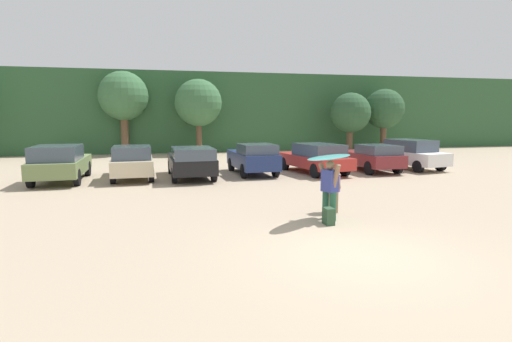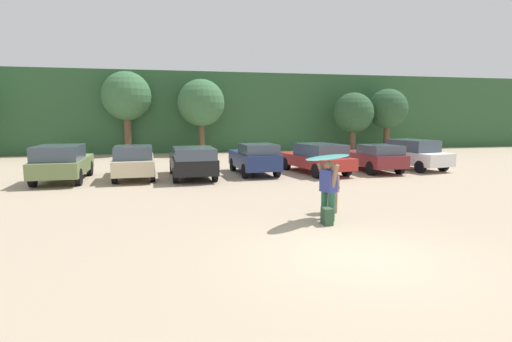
{
  "view_description": "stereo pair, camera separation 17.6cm",
  "coord_description": "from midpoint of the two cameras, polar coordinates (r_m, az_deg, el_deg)",
  "views": [
    {
      "loc": [
        -4.03,
        -7.37,
        2.88
      ],
      "look_at": [
        -0.62,
        6.63,
        0.92
      ],
      "focal_mm": 28.54,
      "sensor_mm": 36.0,
      "label": 1
    },
    {
      "loc": [
        -3.86,
        -7.41,
        2.88
      ],
      "look_at": [
        -0.62,
        6.63,
        0.92
      ],
      "focal_mm": 28.54,
      "sensor_mm": 36.0,
      "label": 2
    }
  ],
  "objects": [
    {
      "name": "hillside_ridge",
      "position": [
        38.37,
        -7.87,
        8.08
      ],
      "size": [
        108.0,
        12.0,
        6.29
      ],
      "primitive_type": "cube",
      "color": "#2D5633",
      "rests_on": "ground_plane"
    },
    {
      "name": "tree_center_right",
      "position": [
        33.17,
        12.95,
        7.91
      ],
      "size": [
        3.15,
        3.15,
        4.69
      ],
      "color": "brown",
      "rests_on": "ground_plane"
    },
    {
      "name": "tree_far_right",
      "position": [
        35.14,
        17.4,
        8.27
      ],
      "size": [
        3.2,
        3.2,
        5.05
      ],
      "color": "brown",
      "rests_on": "ground_plane"
    },
    {
      "name": "parked_car_black",
      "position": [
        19.04,
        -9.33,
        1.37
      ],
      "size": [
        2.0,
        4.59,
        1.49
      ],
      "rotation": [
        0.0,
        0.0,
        1.59
      ],
      "color": "black",
      "rests_on": "ground_plane"
    },
    {
      "name": "parked_car_red",
      "position": [
        20.63,
        8.04,
        1.88
      ],
      "size": [
        2.61,
        4.94,
        1.51
      ],
      "rotation": [
        0.0,
        0.0,
        1.74
      ],
      "color": "#B72D28",
      "rests_on": "ground_plane"
    },
    {
      "name": "person_child",
      "position": [
        12.37,
        10.4,
        -2.34
      ],
      "size": [
        0.34,
        0.54,
        1.31
      ],
      "rotation": [
        0.0,
        0.0,
        3.5
      ],
      "color": "#8C6B4C",
      "rests_on": "ground_plane"
    },
    {
      "name": "surfboard_teal",
      "position": [
        11.25,
        9.89,
        1.93
      ],
      "size": [
        2.05,
        1.76,
        0.08
      ],
      "rotation": [
        0.0,
        0.0,
        3.79
      ],
      "color": "teal"
    },
    {
      "name": "parked_car_champagne",
      "position": [
        19.55,
        -17.17,
        1.29
      ],
      "size": [
        1.94,
        4.49,
        1.53
      ],
      "rotation": [
        0.0,
        0.0,
        1.61
      ],
      "color": "beige",
      "rests_on": "ground_plane"
    },
    {
      "name": "tree_left",
      "position": [
        31.62,
        -18.26,
        9.87
      ],
      "size": [
        3.56,
        3.56,
        6.1
      ],
      "color": "brown",
      "rests_on": "ground_plane"
    },
    {
      "name": "parked_car_olive_green",
      "position": [
        19.73,
        -26.02,
        1.08
      ],
      "size": [
        2.0,
        4.47,
        1.63
      ],
      "rotation": [
        0.0,
        0.0,
        1.58
      ],
      "color": "#6B7F4C",
      "rests_on": "ground_plane"
    },
    {
      "name": "tree_right",
      "position": [
        30.92,
        -8.24,
        9.4
      ],
      "size": [
        3.49,
        3.49,
        5.59
      ],
      "color": "brown",
      "rests_on": "ground_plane"
    },
    {
      "name": "ground_plane",
      "position": [
        8.86,
        13.89,
        -11.48
      ],
      "size": [
        120.0,
        120.0,
        0.0
      ],
      "primitive_type": "plane",
      "color": "tan"
    },
    {
      "name": "parked_car_white",
      "position": [
        23.7,
        20.58,
        2.3
      ],
      "size": [
        2.51,
        4.38,
        1.59
      ],
      "rotation": [
        0.0,
        0.0,
        1.76
      ],
      "color": "white",
      "rests_on": "ground_plane"
    },
    {
      "name": "person_adult",
      "position": [
        11.42,
        9.86,
        -2.16
      ],
      "size": [
        0.44,
        0.81,
        1.67
      ],
      "rotation": [
        0.0,
        0.0,
        3.5
      ],
      "color": "#26593F",
      "rests_on": "ground_plane"
    },
    {
      "name": "parked_car_navy",
      "position": [
        20.08,
        -0.65,
        1.83
      ],
      "size": [
        1.9,
        4.15,
        1.55
      ],
      "rotation": [
        0.0,
        0.0,
        1.61
      ],
      "color": "navy",
      "rests_on": "ground_plane"
    },
    {
      "name": "backpack_dropped",
      "position": [
        11.06,
        9.69,
        -6.26
      ],
      "size": [
        0.24,
        0.34,
        0.45
      ],
      "color": "#2D4C33",
      "rests_on": "ground_plane"
    },
    {
      "name": "parked_car_maroon",
      "position": [
        21.96,
        15.61,
        1.91
      ],
      "size": [
        1.89,
        4.23,
        1.43
      ],
      "rotation": [
        0.0,
        0.0,
        1.6
      ],
      "color": "maroon",
      "rests_on": "ground_plane"
    }
  ]
}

